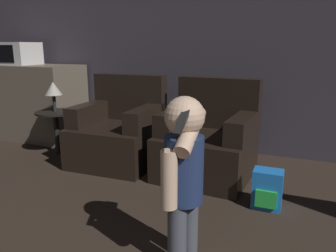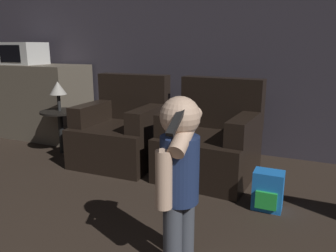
{
  "view_description": "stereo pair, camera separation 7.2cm",
  "coord_description": "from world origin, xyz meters",
  "px_view_note": "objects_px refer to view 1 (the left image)",
  "views": [
    {
      "loc": [
        0.74,
        0.9,
        1.17
      ],
      "look_at": [
        -0.12,
        3.02,
        0.6
      ],
      "focal_mm": 35.0,
      "sensor_mm": 36.0,
      "label": 1
    },
    {
      "loc": [
        0.81,
        0.93,
        1.17
      ],
      "look_at": [
        -0.12,
        3.02,
        0.6
      ],
      "focal_mm": 35.0,
      "sensor_mm": 36.0,
      "label": 2
    }
  ],
  "objects_px": {
    "lamp": "(53,89)",
    "toy_backpack": "(267,189)",
    "armchair_right": "(209,142)",
    "microwave": "(17,54)",
    "armchair_left": "(120,132)",
    "person_toddler": "(183,170)"
  },
  "relations": [
    {
      "from": "person_toddler",
      "to": "lamp",
      "type": "distance_m",
      "value": 2.3
    },
    {
      "from": "armchair_left",
      "to": "person_toddler",
      "type": "height_order",
      "value": "person_toddler"
    },
    {
      "from": "armchair_right",
      "to": "microwave",
      "type": "distance_m",
      "value": 2.77
    },
    {
      "from": "armchair_right",
      "to": "microwave",
      "type": "height_order",
      "value": "microwave"
    },
    {
      "from": "toy_backpack",
      "to": "person_toddler",
      "type": "bearing_deg",
      "value": -113.34
    },
    {
      "from": "armchair_left",
      "to": "person_toddler",
      "type": "xyz_separation_m",
      "value": [
        1.16,
        -1.32,
        0.24
      ]
    },
    {
      "from": "lamp",
      "to": "person_toddler",
      "type": "bearing_deg",
      "value": -33.37
    },
    {
      "from": "toy_backpack",
      "to": "microwave",
      "type": "relative_size",
      "value": 0.59
    },
    {
      "from": "microwave",
      "to": "lamp",
      "type": "bearing_deg",
      "value": -26.29
    },
    {
      "from": "armchair_left",
      "to": "person_toddler",
      "type": "relative_size",
      "value": 0.94
    },
    {
      "from": "armchair_right",
      "to": "toy_backpack",
      "type": "relative_size",
      "value": 3.02
    },
    {
      "from": "armchair_right",
      "to": "lamp",
      "type": "xyz_separation_m",
      "value": [
        -1.7,
        -0.06,
        0.41
      ]
    },
    {
      "from": "microwave",
      "to": "armchair_right",
      "type": "bearing_deg",
      "value": -8.76
    },
    {
      "from": "toy_backpack",
      "to": "lamp",
      "type": "relative_size",
      "value": 0.91
    },
    {
      "from": "toy_backpack",
      "to": "microwave",
      "type": "height_order",
      "value": "microwave"
    },
    {
      "from": "person_toddler",
      "to": "microwave",
      "type": "relative_size",
      "value": 1.9
    },
    {
      "from": "armchair_left",
      "to": "toy_backpack",
      "type": "height_order",
      "value": "armchair_left"
    },
    {
      "from": "armchair_right",
      "to": "microwave",
      "type": "xyz_separation_m",
      "value": [
        -2.63,
        0.41,
        0.76
      ]
    },
    {
      "from": "lamp",
      "to": "toy_backpack",
      "type": "bearing_deg",
      "value": -10.54
    },
    {
      "from": "person_toddler",
      "to": "armchair_right",
      "type": "bearing_deg",
      "value": -155.62
    },
    {
      "from": "armchair_right",
      "to": "person_toddler",
      "type": "xyz_separation_m",
      "value": [
        0.21,
        -1.32,
        0.24
      ]
    },
    {
      "from": "person_toddler",
      "to": "microwave",
      "type": "distance_m",
      "value": 3.37
    }
  ]
}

